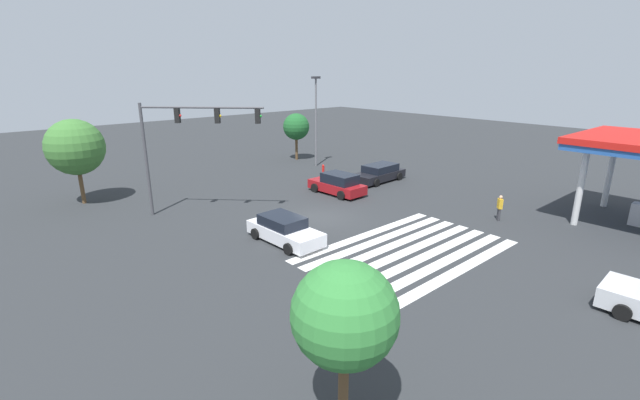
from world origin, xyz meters
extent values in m
plane|color=#2B2D30|center=(0.00, 0.00, 0.00)|extent=(114.33, 114.33, 0.00)
cube|color=silver|center=(0.00, -9.45, 0.00)|extent=(10.53, 0.60, 0.01)
cube|color=silver|center=(0.00, -8.50, 0.00)|extent=(10.53, 0.60, 0.01)
cube|color=silver|center=(0.00, -7.55, 0.00)|extent=(10.53, 0.60, 0.01)
cube|color=silver|center=(0.00, -6.60, 0.00)|extent=(10.53, 0.60, 0.01)
cube|color=silver|center=(0.00, -5.65, 0.00)|extent=(10.53, 0.60, 0.01)
cube|color=silver|center=(0.00, -4.70, 0.00)|extent=(10.53, 0.60, 0.01)
cube|color=silver|center=(0.00, -3.75, 0.00)|extent=(10.53, 0.60, 0.01)
cylinder|color=#47474C|center=(-7.40, 7.40, 3.42)|extent=(0.18, 0.18, 6.83)
cylinder|color=#47474C|center=(-4.83, 4.83, 6.58)|extent=(5.21, 5.21, 0.12)
cube|color=black|center=(-5.86, 5.86, 6.11)|extent=(0.40, 0.40, 0.84)
sphere|color=red|center=(-5.75, 5.75, 6.11)|extent=(0.16, 0.16, 0.16)
cube|color=black|center=(-4.19, 4.19, 6.11)|extent=(0.40, 0.40, 0.84)
sphere|color=gold|center=(-4.08, 4.08, 6.11)|extent=(0.16, 0.16, 0.16)
cube|color=black|center=(-2.53, 2.53, 6.11)|extent=(0.40, 0.40, 0.84)
sphere|color=green|center=(-2.42, 2.42, 6.11)|extent=(0.16, 0.16, 0.16)
cylinder|color=black|center=(0.89, -15.49, 0.31)|extent=(0.25, 0.62, 0.61)
cylinder|color=black|center=(2.89, -15.39, 0.31)|extent=(0.25, 0.62, 0.61)
cube|color=maroon|center=(4.49, 3.26, 0.51)|extent=(1.96, 4.41, 0.65)
cube|color=black|center=(4.50, 2.96, 1.18)|extent=(1.71, 2.52, 0.69)
cylinder|color=black|center=(3.52, 4.57, 0.33)|extent=(0.24, 0.66, 0.66)
cylinder|color=black|center=(5.36, 4.64, 0.33)|extent=(0.24, 0.66, 0.66)
cylinder|color=black|center=(3.62, 1.88, 0.33)|extent=(0.24, 0.66, 0.66)
cylinder|color=black|center=(5.46, 1.95, 0.33)|extent=(0.24, 0.66, 0.66)
cube|color=silver|center=(-3.83, -1.59, 0.50)|extent=(1.93, 4.53, 0.67)
cube|color=black|center=(-3.84, -1.37, 1.11)|extent=(1.68, 2.39, 0.54)
cylinder|color=black|center=(-2.87, -2.94, 0.30)|extent=(0.24, 0.61, 0.60)
cylinder|color=black|center=(-4.69, -3.00, 0.30)|extent=(0.24, 0.61, 0.60)
cylinder|color=black|center=(-2.97, -0.17, 0.30)|extent=(0.24, 0.61, 0.60)
cylinder|color=black|center=(-4.79, -0.23, 0.30)|extent=(0.24, 0.61, 0.60)
cube|color=black|center=(9.50, 3.64, 0.47)|extent=(4.89, 2.17, 0.61)
cube|color=black|center=(9.71, 3.65, 1.06)|extent=(2.88, 1.87, 0.57)
cylinder|color=black|center=(8.07, 2.58, 0.31)|extent=(0.63, 0.25, 0.62)
cylinder|color=black|center=(7.97, 4.54, 0.31)|extent=(0.63, 0.25, 0.62)
cylinder|color=black|center=(11.04, 2.73, 0.31)|extent=(0.63, 0.25, 0.62)
cylinder|color=black|center=(10.94, 4.69, 0.31)|extent=(0.63, 0.25, 0.62)
cylinder|color=silver|center=(10.43, -10.63, 2.20)|extent=(0.36, 0.36, 4.39)
cylinder|color=silver|center=(15.67, -10.63, 2.20)|extent=(0.36, 0.36, 4.39)
cylinder|color=#38383D|center=(7.69, -7.43, 0.38)|extent=(0.14, 0.14, 0.76)
cylinder|color=#38383D|center=(7.80, -7.32, 0.38)|extent=(0.14, 0.14, 0.76)
cube|color=gold|center=(7.75, -7.38, 1.06)|extent=(0.41, 0.41, 0.60)
sphere|color=tan|center=(7.75, -7.38, 1.46)|extent=(0.21, 0.21, 0.21)
cylinder|color=slate|center=(9.45, 11.29, 3.94)|extent=(0.16, 0.16, 7.88)
cube|color=#333338|center=(9.45, 11.29, 7.98)|extent=(0.80, 0.36, 0.20)
cylinder|color=brown|center=(-10.04, -12.27, 1.07)|extent=(0.26, 0.26, 2.14)
sphere|color=#337F38|center=(-10.04, -12.27, 3.24)|extent=(2.58, 2.58, 2.58)
cylinder|color=brown|center=(-9.96, 12.86, 1.14)|extent=(0.26, 0.26, 2.28)
sphere|color=#3D7533|center=(-9.96, 12.86, 3.83)|extent=(3.64, 3.64, 3.64)
cylinder|color=brown|center=(9.93, 14.81, 1.09)|extent=(0.26, 0.26, 2.18)
sphere|color=#1E5B28|center=(9.93, 14.81, 3.28)|extent=(2.58, 2.58, 2.58)
cylinder|color=red|center=(7.70, 8.32, 0.35)|extent=(0.22, 0.22, 0.70)
sphere|color=red|center=(7.70, 8.32, 0.76)|extent=(0.20, 0.20, 0.20)
camera|label=1|loc=(-16.24, -18.43, 8.70)|focal=24.00mm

